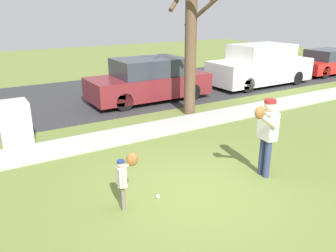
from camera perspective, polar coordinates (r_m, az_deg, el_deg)
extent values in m
plane|color=olive|center=(9.61, -7.38, -1.93)|extent=(48.00, 48.00, 0.00)
cube|color=#A3A39E|center=(9.69, -7.63, -1.58)|extent=(36.00, 1.20, 0.06)
cube|color=#2D2D30|center=(14.23, -15.89, 4.47)|extent=(36.00, 6.80, 0.02)
cylinder|color=navy|center=(7.50, 16.30, -5.30)|extent=(0.13, 0.13, 0.84)
cylinder|color=navy|center=(7.62, 15.50, -4.85)|extent=(0.13, 0.13, 0.84)
cube|color=silver|center=(7.30, 16.40, 0.10)|extent=(0.28, 0.43, 0.60)
sphere|color=beige|center=(7.18, 16.72, 3.35)|extent=(0.23, 0.23, 0.23)
cylinder|color=maroon|center=(7.16, 16.79, 4.01)|extent=(0.24, 0.24, 0.07)
cylinder|color=beige|center=(6.90, 16.30, 0.89)|extent=(0.53, 0.16, 0.40)
ellipsoid|color=brown|center=(6.72, 15.16, 2.18)|extent=(0.24, 0.17, 0.26)
cylinder|color=beige|center=(7.48, 15.18, 0.80)|extent=(0.10, 0.10, 0.56)
cylinder|color=#6B6656|center=(6.29, -7.78, -11.51)|extent=(0.08, 0.08, 0.47)
cylinder|color=#6B6656|center=(6.21, -7.52, -11.92)|extent=(0.08, 0.08, 0.47)
cube|color=silver|center=(6.06, -7.82, -8.41)|extent=(0.16, 0.24, 0.34)
sphere|color=beige|center=(5.95, -7.92, -6.34)|extent=(0.13, 0.13, 0.13)
cylinder|color=navy|center=(5.93, -7.94, -5.92)|extent=(0.13, 0.13, 0.04)
cylinder|color=beige|center=(6.16, -6.98, -6.63)|extent=(0.30, 0.09, 0.23)
ellipsoid|color=brown|center=(6.14, -6.03, -5.58)|extent=(0.24, 0.17, 0.26)
cylinder|color=beige|center=(5.93, -7.42, -8.91)|extent=(0.06, 0.06, 0.32)
sphere|color=white|center=(6.60, -1.72, -11.75)|extent=(0.07, 0.07, 0.07)
cube|color=beige|center=(9.78, -24.34, 0.44)|extent=(0.76, 0.76, 1.16)
cylinder|color=brown|center=(11.31, 3.84, 14.70)|extent=(0.38, 0.38, 5.13)
cylinder|color=brown|center=(11.73, 5.70, 18.57)|extent=(0.54, 1.37, 1.03)
cube|color=maroon|center=(13.30, -3.19, 6.79)|extent=(4.70, 1.90, 0.80)
cube|color=#2D333D|center=(13.16, -3.24, 9.87)|extent=(2.59, 1.75, 0.65)
cylinder|color=black|center=(12.00, -7.40, 4.05)|extent=(0.64, 0.22, 0.64)
cylinder|color=black|center=(13.51, -10.35, 5.59)|extent=(0.64, 0.22, 0.64)
cylinder|color=black|center=(13.41, 4.07, 5.75)|extent=(0.64, 0.22, 0.64)
cylinder|color=black|center=(14.77, 0.29, 7.05)|extent=(0.64, 0.22, 0.64)
cube|color=silver|center=(16.57, 15.15, 8.97)|extent=(5.00, 1.95, 1.00)
cube|color=silver|center=(16.45, 15.41, 11.88)|extent=(2.75, 1.79, 0.70)
cylinder|color=black|center=(14.95, 13.24, 6.69)|extent=(0.64, 0.22, 0.64)
cylinder|color=black|center=(16.20, 8.97, 7.89)|extent=(0.64, 0.22, 0.64)
cylinder|color=black|center=(17.23, 20.74, 7.56)|extent=(0.64, 0.22, 0.64)
cylinder|color=black|center=(18.33, 16.52, 8.63)|extent=(0.64, 0.22, 0.64)
cube|color=red|center=(20.78, 25.11, 9.22)|extent=(4.00, 1.75, 0.60)
cube|color=#2D333D|center=(20.71, 25.33, 10.78)|extent=(2.20, 1.61, 0.55)
cylinder|color=black|center=(19.37, 24.81, 8.19)|extent=(0.64, 0.22, 0.64)
cylinder|color=black|center=(20.25, 21.25, 9.05)|extent=(0.64, 0.22, 0.64)
cylinder|color=black|center=(22.25, 25.26, 9.33)|extent=(0.64, 0.22, 0.64)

